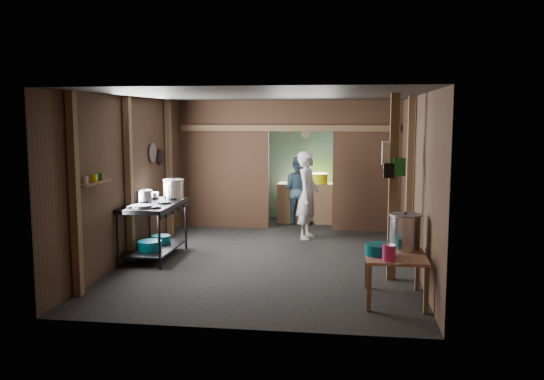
# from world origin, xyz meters

# --- Properties ---
(floor) EXTENTS (4.50, 7.00, 0.00)m
(floor) POSITION_xyz_m (0.00, 0.00, 0.00)
(floor) COLOR #2B2B2B
(floor) RESTS_ON ground
(ceiling) EXTENTS (4.50, 7.00, 0.00)m
(ceiling) POSITION_xyz_m (0.00, 0.00, 2.60)
(ceiling) COLOR #3D3B39
(ceiling) RESTS_ON ground
(wall_back) EXTENTS (4.50, 0.00, 2.60)m
(wall_back) POSITION_xyz_m (0.00, 3.50, 1.30)
(wall_back) COLOR #4D3523
(wall_back) RESTS_ON ground
(wall_front) EXTENTS (4.50, 0.00, 2.60)m
(wall_front) POSITION_xyz_m (0.00, -3.50, 1.30)
(wall_front) COLOR #4D3523
(wall_front) RESTS_ON ground
(wall_left) EXTENTS (0.00, 7.00, 2.60)m
(wall_left) POSITION_xyz_m (-2.25, 0.00, 1.30)
(wall_left) COLOR #4D3523
(wall_left) RESTS_ON ground
(wall_right) EXTENTS (0.00, 7.00, 2.60)m
(wall_right) POSITION_xyz_m (2.25, 0.00, 1.30)
(wall_right) COLOR #4D3523
(wall_right) RESTS_ON ground
(partition_left) EXTENTS (1.85, 0.10, 2.60)m
(partition_left) POSITION_xyz_m (-1.32, 2.20, 1.30)
(partition_left) COLOR #442919
(partition_left) RESTS_ON floor
(partition_right) EXTENTS (1.35, 0.10, 2.60)m
(partition_right) POSITION_xyz_m (1.57, 2.20, 1.30)
(partition_right) COLOR #442919
(partition_right) RESTS_ON floor
(partition_header) EXTENTS (1.30, 0.10, 0.60)m
(partition_header) POSITION_xyz_m (0.25, 2.20, 2.30)
(partition_header) COLOR #442919
(partition_header) RESTS_ON wall_back
(turquoise_panel) EXTENTS (4.40, 0.06, 2.50)m
(turquoise_panel) POSITION_xyz_m (0.00, 3.44, 1.25)
(turquoise_panel) COLOR #69B1A4
(turquoise_panel) RESTS_ON wall_back
(back_counter) EXTENTS (1.20, 0.50, 0.85)m
(back_counter) POSITION_xyz_m (0.30, 2.95, 0.42)
(back_counter) COLOR brown
(back_counter) RESTS_ON floor
(wall_clock) EXTENTS (0.20, 0.03, 0.20)m
(wall_clock) POSITION_xyz_m (0.25, 3.40, 1.90)
(wall_clock) COLOR silver
(wall_clock) RESTS_ON wall_back
(post_left_a) EXTENTS (0.10, 0.12, 2.60)m
(post_left_a) POSITION_xyz_m (-2.18, -2.60, 1.30)
(post_left_a) COLOR brown
(post_left_a) RESTS_ON floor
(post_left_b) EXTENTS (0.10, 0.12, 2.60)m
(post_left_b) POSITION_xyz_m (-2.18, -0.80, 1.30)
(post_left_b) COLOR brown
(post_left_b) RESTS_ON floor
(post_left_c) EXTENTS (0.10, 0.12, 2.60)m
(post_left_c) POSITION_xyz_m (-2.18, 1.20, 1.30)
(post_left_c) COLOR brown
(post_left_c) RESTS_ON floor
(post_right) EXTENTS (0.10, 0.12, 2.60)m
(post_right) POSITION_xyz_m (2.18, -0.20, 1.30)
(post_right) COLOR brown
(post_right) RESTS_ON floor
(post_free) EXTENTS (0.12, 0.12, 2.60)m
(post_free) POSITION_xyz_m (1.85, -1.30, 1.30)
(post_free) COLOR brown
(post_free) RESTS_ON floor
(cross_beam) EXTENTS (4.40, 0.12, 0.12)m
(cross_beam) POSITION_xyz_m (0.00, 2.15, 2.05)
(cross_beam) COLOR brown
(cross_beam) RESTS_ON wall_left
(pan_lid_big) EXTENTS (0.03, 0.34, 0.34)m
(pan_lid_big) POSITION_xyz_m (-2.21, 0.40, 1.65)
(pan_lid_big) COLOR gray
(pan_lid_big) RESTS_ON wall_left
(pan_lid_small) EXTENTS (0.03, 0.30, 0.30)m
(pan_lid_small) POSITION_xyz_m (-2.21, 0.80, 1.55)
(pan_lid_small) COLOR black
(pan_lid_small) RESTS_ON wall_left
(wall_shelf) EXTENTS (0.14, 0.80, 0.03)m
(wall_shelf) POSITION_xyz_m (-2.15, -2.10, 1.40)
(wall_shelf) COLOR brown
(wall_shelf) RESTS_ON wall_left
(jar_white) EXTENTS (0.07, 0.07, 0.10)m
(jar_white) POSITION_xyz_m (-2.15, -2.35, 1.47)
(jar_white) COLOR silver
(jar_white) RESTS_ON wall_shelf
(jar_yellow) EXTENTS (0.08, 0.08, 0.10)m
(jar_yellow) POSITION_xyz_m (-2.15, -2.10, 1.47)
(jar_yellow) COLOR #F0F810
(jar_yellow) RESTS_ON wall_shelf
(jar_green) EXTENTS (0.06, 0.06, 0.10)m
(jar_green) POSITION_xyz_m (-2.15, -1.88, 1.47)
(jar_green) COLOR #1D772B
(jar_green) RESTS_ON wall_shelf
(bag_white) EXTENTS (0.22, 0.15, 0.32)m
(bag_white) POSITION_xyz_m (1.80, -1.22, 1.78)
(bag_white) COLOR silver
(bag_white) RESTS_ON post_free
(bag_green) EXTENTS (0.16, 0.12, 0.24)m
(bag_green) POSITION_xyz_m (1.92, -1.36, 1.60)
(bag_green) COLOR #1D772B
(bag_green) RESTS_ON post_free
(bag_black) EXTENTS (0.14, 0.10, 0.20)m
(bag_black) POSITION_xyz_m (1.78, -1.38, 1.55)
(bag_black) COLOR black
(bag_black) RESTS_ON post_free
(gas_range) EXTENTS (0.78, 1.52, 0.90)m
(gas_range) POSITION_xyz_m (-1.88, -0.56, 0.45)
(gas_range) COLOR black
(gas_range) RESTS_ON floor
(prep_table) EXTENTS (0.73, 1.00, 0.59)m
(prep_table) POSITION_xyz_m (1.83, -2.24, 0.30)
(prep_table) COLOR tan
(prep_table) RESTS_ON floor
(stove_pot_large) EXTENTS (0.46, 0.46, 0.35)m
(stove_pot_large) POSITION_xyz_m (-1.71, -0.02, 1.05)
(stove_pot_large) COLOR silver
(stove_pot_large) RESTS_ON gas_range
(stove_pot_med) EXTENTS (0.31, 0.31, 0.22)m
(stove_pot_med) POSITION_xyz_m (-2.05, -0.51, 0.99)
(stove_pot_med) COLOR silver
(stove_pot_med) RESTS_ON gas_range
(stove_saucepan) EXTENTS (0.23, 0.23, 0.11)m
(stove_saucepan) POSITION_xyz_m (-2.05, -0.05, 0.95)
(stove_saucepan) COLOR silver
(stove_saucepan) RESTS_ON gas_range
(frying_pan) EXTENTS (0.40, 0.57, 0.07)m
(frying_pan) POSITION_xyz_m (-1.88, -1.06, 0.92)
(frying_pan) COLOR gray
(frying_pan) RESTS_ON gas_range
(blue_tub_front) EXTENTS (0.38, 0.38, 0.15)m
(blue_tub_front) POSITION_xyz_m (-1.88, -0.78, 0.25)
(blue_tub_front) COLOR #055665
(blue_tub_front) RESTS_ON gas_range
(blue_tub_back) EXTENTS (0.32, 0.32, 0.13)m
(blue_tub_back) POSITION_xyz_m (-1.88, -0.23, 0.24)
(blue_tub_back) COLOR #055665
(blue_tub_back) RESTS_ON gas_range
(stock_pot) EXTENTS (0.53, 0.53, 0.48)m
(stock_pot) POSITION_xyz_m (1.96, -1.99, 0.81)
(stock_pot) COLOR silver
(stock_pot) RESTS_ON prep_table
(wash_basin) EXTENTS (0.39, 0.39, 0.13)m
(wash_basin) POSITION_xyz_m (1.63, -2.34, 0.66)
(wash_basin) COLOR #055665
(wash_basin) RESTS_ON prep_table
(pink_bucket) EXTENTS (0.20, 0.20, 0.19)m
(pink_bucket) POSITION_xyz_m (1.73, -2.60, 0.69)
(pink_bucket) COLOR #D2266C
(pink_bucket) RESTS_ON prep_table
(knife) EXTENTS (0.30, 0.09, 0.01)m
(knife) POSITION_xyz_m (1.82, -2.77, 0.60)
(knife) COLOR silver
(knife) RESTS_ON prep_table
(yellow_tub) EXTENTS (0.40, 0.40, 0.22)m
(yellow_tub) POSITION_xyz_m (0.58, 2.95, 0.96)
(yellow_tub) COLOR #F0F810
(yellow_tub) RESTS_ON back_counter
(red_cup) EXTENTS (0.11, 0.11, 0.12)m
(red_cup) POSITION_xyz_m (0.04, 2.95, 0.91)
(red_cup) COLOR #A50010
(red_cup) RESTS_ON back_counter
(cook) EXTENTS (0.49, 0.66, 1.64)m
(cook) POSITION_xyz_m (0.47, 1.30, 0.82)
(cook) COLOR silver
(cook) RESTS_ON floor
(worker_back) EXTENTS (0.83, 0.72, 1.47)m
(worker_back) POSITION_xyz_m (0.14, 2.77, 0.73)
(worker_back) COLOR #406278
(worker_back) RESTS_ON floor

